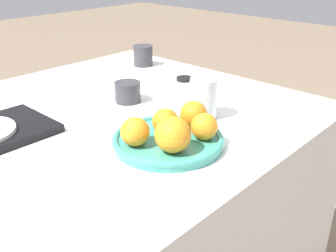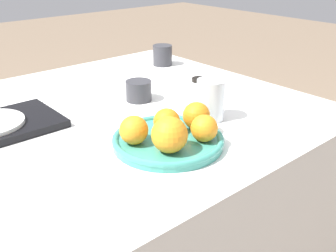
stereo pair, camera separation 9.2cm
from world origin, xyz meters
name	(u,v)px [view 1 (the left image)]	position (x,y,z in m)	size (l,w,h in m)	color
table	(66,241)	(0.00, 0.00, 0.36)	(1.46, 1.02, 0.71)	white
fruit_platter	(168,140)	(0.15, -0.27, 0.72)	(0.27, 0.27, 0.03)	teal
orange_0	(166,122)	(0.17, -0.25, 0.76)	(0.06, 0.06, 0.06)	orange
orange_1	(173,135)	(0.11, -0.32, 0.77)	(0.08, 0.08, 0.08)	orange
orange_2	(193,114)	(0.24, -0.27, 0.76)	(0.07, 0.07, 0.07)	orange
orange_3	(135,132)	(0.08, -0.24, 0.76)	(0.07, 0.07, 0.07)	orange
orange_4	(204,127)	(0.21, -0.33, 0.76)	(0.06, 0.06, 0.06)	orange
water_glass	(203,98)	(0.34, -0.23, 0.77)	(0.08, 0.08, 0.11)	silver
cup_0	(143,56)	(0.59, 0.28, 0.75)	(0.08, 0.08, 0.08)	#333338
cup_2	(128,92)	(0.28, 0.02, 0.74)	(0.08, 0.08, 0.06)	#333338
napkin	(185,96)	(0.43, -0.09, 0.72)	(0.11, 0.10, 0.01)	silver
soy_dish	(184,79)	(0.56, 0.03, 0.72)	(0.06, 0.06, 0.01)	black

